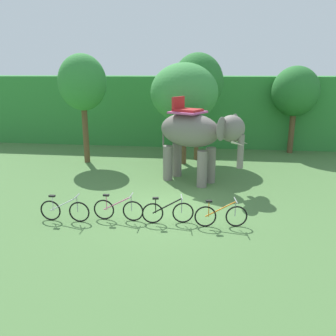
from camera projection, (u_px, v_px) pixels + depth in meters
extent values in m
plane|color=#4C753D|center=(166.00, 210.00, 12.62)|extent=(80.00, 80.00, 0.00)
cube|color=#338438|center=(192.00, 108.00, 25.19)|extent=(36.00, 6.00, 4.54)
cylinder|color=brown|center=(86.00, 135.00, 18.94)|extent=(0.30, 0.30, 2.98)
ellipsoid|color=#338438|center=(82.00, 82.00, 18.19)|extent=(2.51, 2.51, 2.92)
cylinder|color=brown|center=(184.00, 142.00, 18.69)|extent=(0.29, 0.29, 2.43)
ellipsoid|color=#3D8E42|center=(184.00, 93.00, 18.01)|extent=(3.50, 3.50, 3.02)
cylinder|color=brown|center=(196.00, 135.00, 19.53)|extent=(0.25, 0.25, 2.85)
ellipsoid|color=#28702D|center=(198.00, 83.00, 18.77)|extent=(2.76, 2.76, 3.14)
cylinder|color=brown|center=(291.00, 133.00, 21.22)|extent=(0.33, 0.33, 2.40)
ellipsoid|color=#28702D|center=(295.00, 91.00, 20.54)|extent=(2.74, 2.74, 2.93)
ellipsoid|color=slate|center=(189.00, 130.00, 15.35)|extent=(3.22, 2.57, 1.50)
cylinder|color=slate|center=(211.00, 165.00, 15.58)|extent=(0.44, 0.44, 1.60)
cylinder|color=slate|center=(202.00, 169.00, 14.97)|extent=(0.44, 0.44, 1.60)
cylinder|color=slate|center=(177.00, 160.00, 16.56)|extent=(0.44, 0.44, 1.60)
cylinder|color=slate|center=(168.00, 163.00, 15.95)|extent=(0.44, 0.44, 1.60)
ellipsoid|color=slate|center=(232.00, 129.00, 14.19)|extent=(1.44, 1.39, 1.10)
ellipsoid|color=slate|center=(235.00, 125.00, 14.75)|extent=(0.53, 0.82, 0.96)
ellipsoid|color=slate|center=(221.00, 129.00, 13.76)|extent=(0.53, 0.82, 0.96)
cylinder|color=slate|center=(241.00, 151.00, 14.18)|extent=(0.26, 0.26, 1.40)
cone|color=beige|center=(242.00, 142.00, 14.29)|extent=(0.56, 0.36, 0.21)
cone|color=beige|center=(238.00, 144.00, 13.94)|extent=(0.56, 0.36, 0.21)
cube|color=#BF4C8C|center=(188.00, 112.00, 15.20)|extent=(1.76, 1.78, 0.08)
cube|color=#B22323|center=(188.00, 110.00, 15.17)|extent=(1.39, 1.30, 0.10)
cube|color=#B22323|center=(178.00, 103.00, 15.37)|extent=(0.50, 0.85, 0.56)
cylinder|color=slate|center=(163.00, 137.00, 16.25)|extent=(0.08, 0.08, 0.90)
torus|color=black|center=(51.00, 210.00, 11.65)|extent=(0.71, 0.05, 0.71)
torus|color=black|center=(79.00, 212.00, 11.53)|extent=(0.71, 0.05, 0.71)
cylinder|color=silver|center=(63.00, 204.00, 11.52)|extent=(0.97, 0.05, 0.54)
cylinder|color=silver|center=(53.00, 203.00, 11.56)|extent=(0.03, 0.03, 0.52)
cube|color=black|center=(52.00, 196.00, 11.50)|extent=(0.20, 0.10, 0.06)
cylinder|color=#9E9EA3|center=(77.00, 204.00, 11.46)|extent=(0.03, 0.03, 0.55)
cylinder|color=#9E9EA3|center=(77.00, 196.00, 11.38)|extent=(0.03, 0.52, 0.03)
torus|color=black|center=(104.00, 210.00, 11.72)|extent=(0.71, 0.05, 0.71)
torus|color=black|center=(133.00, 211.00, 11.60)|extent=(0.71, 0.05, 0.71)
cylinder|color=pink|center=(117.00, 203.00, 11.59)|extent=(0.97, 0.05, 0.54)
cylinder|color=pink|center=(106.00, 202.00, 11.64)|extent=(0.03, 0.03, 0.52)
cube|color=black|center=(106.00, 195.00, 11.57)|extent=(0.20, 0.10, 0.06)
cylinder|color=#9E9EA3|center=(131.00, 203.00, 11.53)|extent=(0.03, 0.03, 0.55)
cylinder|color=#9E9EA3|center=(131.00, 195.00, 11.46)|extent=(0.03, 0.52, 0.03)
torus|color=black|center=(153.00, 213.00, 11.42)|extent=(0.71, 0.17, 0.71)
torus|color=black|center=(183.00, 213.00, 11.46)|extent=(0.71, 0.17, 0.71)
cylinder|color=black|center=(167.00, 206.00, 11.37)|extent=(0.96, 0.21, 0.54)
cylinder|color=black|center=(156.00, 206.00, 11.35)|extent=(0.03, 0.03, 0.52)
cube|color=black|center=(156.00, 198.00, 11.28)|extent=(0.21, 0.13, 0.06)
cylinder|color=#9E9EA3|center=(182.00, 205.00, 11.38)|extent=(0.03, 0.03, 0.55)
cylinder|color=#9E9EA3|center=(182.00, 197.00, 11.31)|extent=(0.12, 0.52, 0.03)
torus|color=black|center=(205.00, 216.00, 11.16)|extent=(0.71, 0.15, 0.71)
torus|color=black|center=(236.00, 216.00, 11.17)|extent=(0.71, 0.15, 0.71)
cylinder|color=orange|center=(220.00, 209.00, 11.10)|extent=(0.97, 0.18, 0.54)
cylinder|color=orange|center=(209.00, 209.00, 11.09)|extent=(0.03, 0.03, 0.52)
cube|color=black|center=(209.00, 201.00, 11.02)|extent=(0.21, 0.13, 0.06)
cylinder|color=#9E9EA3|center=(235.00, 208.00, 11.10)|extent=(0.03, 0.03, 0.55)
cylinder|color=#9E9EA3|center=(236.00, 200.00, 11.02)|extent=(0.11, 0.52, 0.03)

